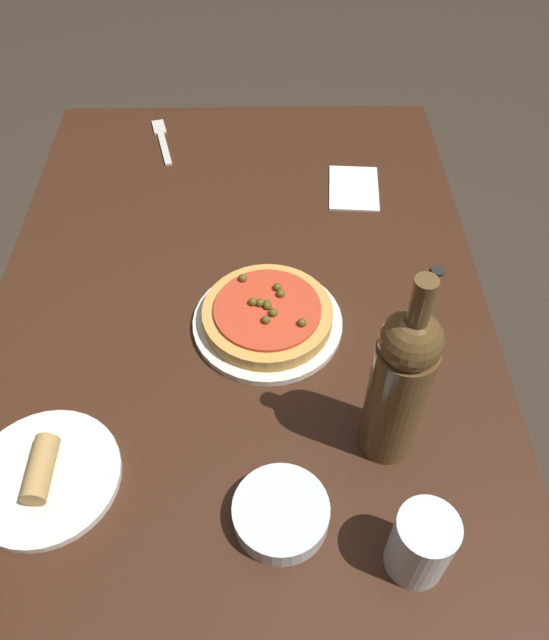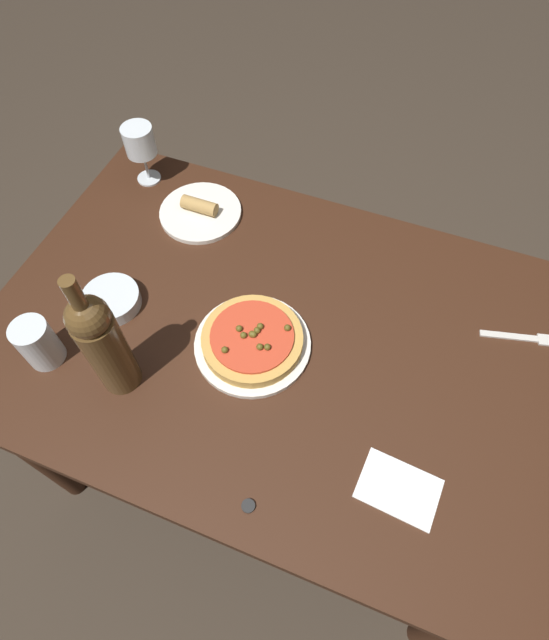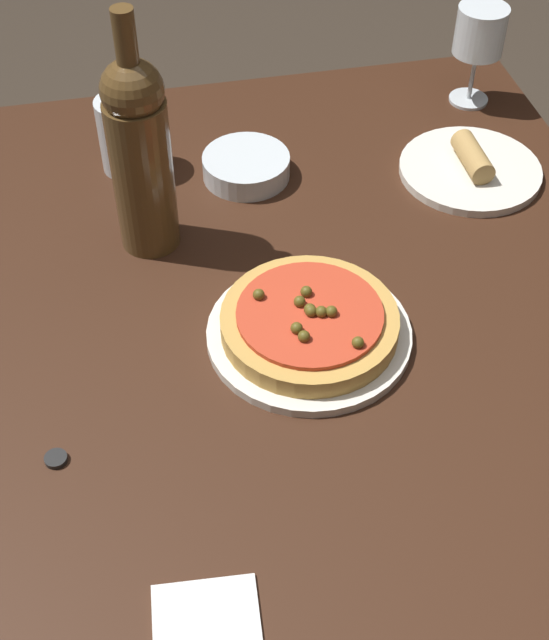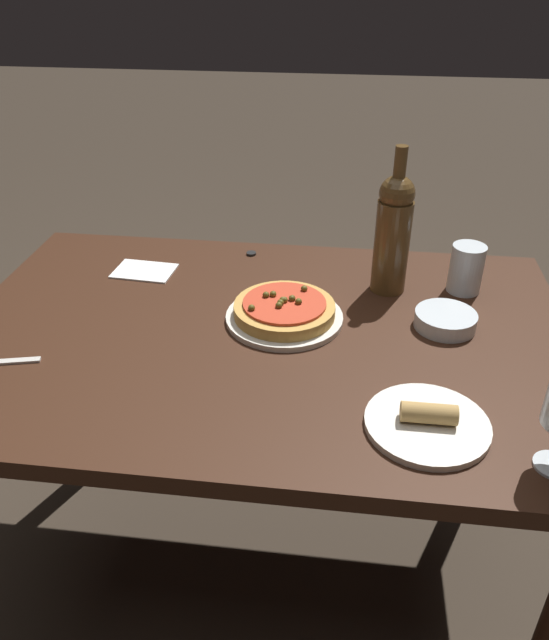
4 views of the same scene
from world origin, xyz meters
name	(u,v)px [view 3 (image 3 of 4)]	position (x,y,z in m)	size (l,w,h in m)	color
ground_plane	(328,639)	(0.00, 0.00, 0.00)	(14.00, 14.00, 0.00)	#382D23
dining_table	(350,410)	(0.00, 0.00, 0.65)	(1.24, 0.83, 0.75)	#381E11
dinner_plate	(309,334)	(-0.04, -0.05, 0.75)	(0.24, 0.24, 0.01)	white
pizza	(309,322)	(-0.04, -0.05, 0.77)	(0.21, 0.21, 0.04)	gold
wine_glass	(480,34)	(-0.49, 0.32, 0.86)	(0.08, 0.08, 0.16)	silver
wine_bottle	(140,152)	(-0.25, -0.21, 0.89)	(0.08, 0.08, 0.32)	brown
water_cup	(125,135)	(-0.42, -0.22, 0.80)	(0.07, 0.07, 0.11)	silver
side_bowl	(246,166)	(-0.36, -0.06, 0.76)	(0.12, 0.12, 0.03)	silver
side_plate	(470,168)	(-0.30, 0.25, 0.76)	(0.20, 0.20, 0.05)	white
bottle_cap	(56,459)	(0.08, -0.34, 0.75)	(0.02, 0.02, 0.01)	black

